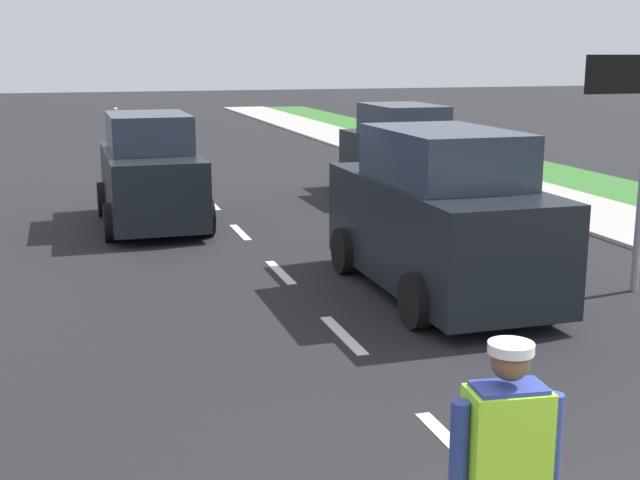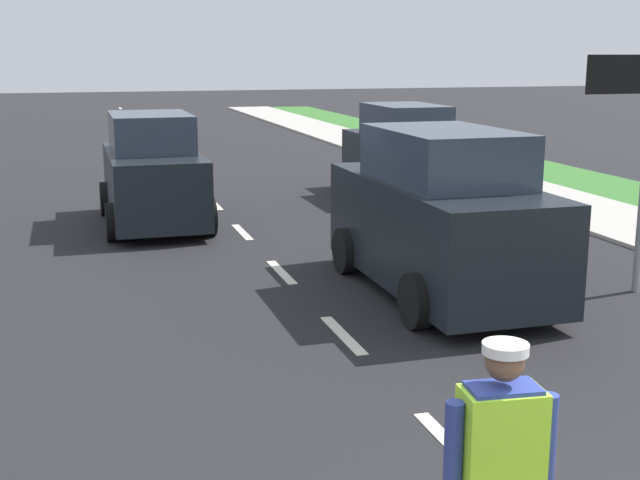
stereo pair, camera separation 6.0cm
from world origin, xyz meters
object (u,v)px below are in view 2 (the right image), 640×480
(lane_direction_sign, at_px, (633,116))
(car_oncoming_lead, at_px, (153,174))
(road_worker, at_px, (503,465))
(car_parked_far, at_px, (403,155))
(car_outgoing_ahead, at_px, (440,218))

(lane_direction_sign, height_order, car_oncoming_lead, lane_direction_sign)
(road_worker, distance_m, car_oncoming_lead, 12.20)
(car_parked_far, relative_size, car_oncoming_lead, 0.99)
(lane_direction_sign, bearing_deg, car_outgoing_ahead, 163.91)
(car_parked_far, bearing_deg, car_outgoing_ahead, -108.32)
(lane_direction_sign, xyz_separation_m, car_oncoming_lead, (-5.66, 6.55, -1.43))
(lane_direction_sign, xyz_separation_m, car_parked_far, (0.05, 8.12, -1.44))
(car_oncoming_lead, bearing_deg, road_worker, -86.26)
(road_worker, relative_size, lane_direction_sign, 0.52)
(car_oncoming_lead, bearing_deg, car_parked_far, 15.38)
(car_oncoming_lead, bearing_deg, lane_direction_sign, -49.17)
(car_parked_far, bearing_deg, road_worker, -109.69)
(lane_direction_sign, xyz_separation_m, car_outgoing_ahead, (-2.41, 0.69, -1.36))
(lane_direction_sign, height_order, car_outgoing_ahead, lane_direction_sign)
(car_outgoing_ahead, xyz_separation_m, car_oncoming_lead, (-3.26, 5.86, -0.07))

